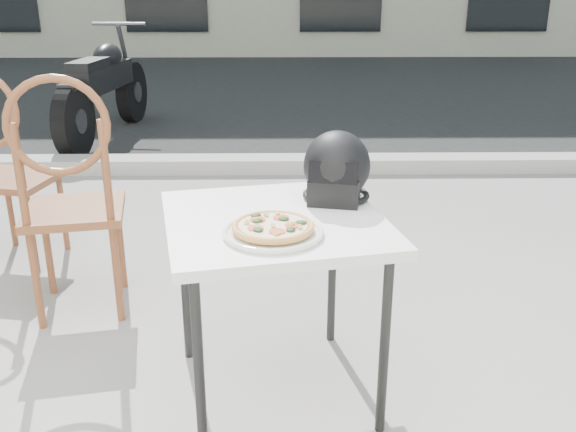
{
  "coord_description": "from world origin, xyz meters",
  "views": [
    {
      "loc": [
        0.47,
        -2.17,
        1.53
      ],
      "look_at": [
        0.5,
        -0.16,
        0.78
      ],
      "focal_mm": 40.0,
      "sensor_mm": 36.0,
      "label": 1
    }
  ],
  "objects_px": {
    "helmet": "(336,170)",
    "motorcycle": "(105,90)",
    "cafe_table_main": "(275,235)",
    "pizza": "(273,226)",
    "cafe_chair_main": "(69,187)",
    "plate": "(273,233)",
    "cafe_chair_side": "(2,159)"
  },
  "relations": [
    {
      "from": "cafe_table_main",
      "to": "helmet",
      "type": "distance_m",
      "value": 0.36
    },
    {
      "from": "cafe_chair_main",
      "to": "cafe_chair_side",
      "type": "height_order",
      "value": "cafe_chair_main"
    },
    {
      "from": "helmet",
      "to": "motorcycle",
      "type": "distance_m",
      "value": 4.52
    },
    {
      "from": "cafe_table_main",
      "to": "cafe_chair_main",
      "type": "relative_size",
      "value": 0.78
    },
    {
      "from": "cafe_table_main",
      "to": "cafe_chair_main",
      "type": "xyz_separation_m",
      "value": [
        -0.93,
        0.62,
        -0.02
      ]
    },
    {
      "from": "cafe_chair_side",
      "to": "pizza",
      "type": "bearing_deg",
      "value": 147.52
    },
    {
      "from": "cafe_chair_main",
      "to": "cafe_chair_side",
      "type": "relative_size",
      "value": 1.05
    },
    {
      "from": "motorcycle",
      "to": "pizza",
      "type": "bearing_deg",
      "value": -61.88
    },
    {
      "from": "cafe_chair_main",
      "to": "motorcycle",
      "type": "height_order",
      "value": "cafe_chair_main"
    },
    {
      "from": "cafe_table_main",
      "to": "helmet",
      "type": "bearing_deg",
      "value": 40.42
    },
    {
      "from": "helmet",
      "to": "cafe_chair_main",
      "type": "xyz_separation_m",
      "value": [
        -1.16,
        0.42,
        -0.2
      ]
    },
    {
      "from": "plate",
      "to": "cafe_chair_side",
      "type": "height_order",
      "value": "cafe_chair_side"
    },
    {
      "from": "plate",
      "to": "cafe_chair_main",
      "type": "bearing_deg",
      "value": 139.46
    },
    {
      "from": "pizza",
      "to": "cafe_chair_main",
      "type": "distance_m",
      "value": 1.22
    },
    {
      "from": "cafe_chair_main",
      "to": "motorcycle",
      "type": "bearing_deg",
      "value": -88.41
    },
    {
      "from": "pizza",
      "to": "cafe_table_main",
      "type": "bearing_deg",
      "value": 88.63
    },
    {
      "from": "cafe_table_main",
      "to": "pizza",
      "type": "xyz_separation_m",
      "value": [
        -0.0,
        -0.17,
        0.1
      ]
    },
    {
      "from": "plate",
      "to": "cafe_chair_side",
      "type": "xyz_separation_m",
      "value": [
        -1.46,
        1.37,
        -0.12
      ]
    },
    {
      "from": "cafe_chair_main",
      "to": "motorcycle",
      "type": "distance_m",
      "value": 3.73
    },
    {
      "from": "cafe_table_main",
      "to": "motorcycle",
      "type": "distance_m",
      "value": 4.6
    },
    {
      "from": "helmet",
      "to": "motorcycle",
      "type": "relative_size",
      "value": 0.14
    },
    {
      "from": "cafe_chair_main",
      "to": "motorcycle",
      "type": "xyz_separation_m",
      "value": [
        -0.77,
        3.65,
        -0.17
      ]
    },
    {
      "from": "motorcycle",
      "to": "cafe_table_main",
      "type": "bearing_deg",
      "value": -61.08
    },
    {
      "from": "cafe_table_main",
      "to": "pizza",
      "type": "distance_m",
      "value": 0.19
    },
    {
      "from": "cafe_table_main",
      "to": "motorcycle",
      "type": "relative_size",
      "value": 0.42
    },
    {
      "from": "helmet",
      "to": "cafe_table_main",
      "type": "bearing_deg",
      "value": -127.77
    },
    {
      "from": "cafe_table_main",
      "to": "cafe_chair_main",
      "type": "bearing_deg",
      "value": 146.18
    },
    {
      "from": "pizza",
      "to": "cafe_chair_side",
      "type": "relative_size",
      "value": 0.31
    },
    {
      "from": "plate",
      "to": "pizza",
      "type": "height_order",
      "value": "pizza"
    },
    {
      "from": "plate",
      "to": "cafe_chair_side",
      "type": "bearing_deg",
      "value": 136.81
    },
    {
      "from": "pizza",
      "to": "motorcycle",
      "type": "xyz_separation_m",
      "value": [
        -1.7,
        4.44,
        -0.28
      ]
    },
    {
      "from": "cafe_table_main",
      "to": "cafe_chair_main",
      "type": "distance_m",
      "value": 1.12
    }
  ]
}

